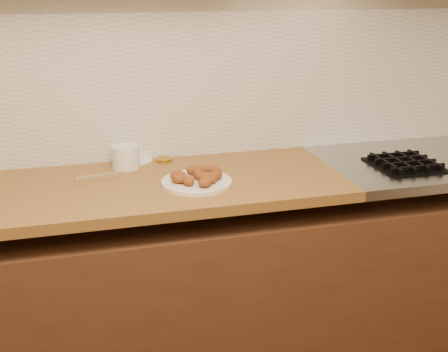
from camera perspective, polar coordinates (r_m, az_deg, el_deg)
The scene contains 11 objects.
wall_back at distance 2.37m, azimuth -3.27°, elevation 12.72°, with size 4.00×0.02×2.70m, color tan.
base_cabinet at distance 2.40m, azimuth -1.26°, elevation -11.69°, with size 3.60×0.60×0.77m, color #522F18.
butcher_block at distance 2.14m, azimuth -18.56°, elevation -2.02°, with size 2.30×0.62×0.04m, color brown.
backsplash at distance 2.38m, azimuth -3.14°, elevation 9.11°, with size 3.60×0.02×0.60m, color silver.
donut_plate at distance 2.09m, azimuth -2.79°, elevation -0.64°, with size 0.26×0.26×0.02m, color silver.
ring_donut at distance 2.10m, azimuth -1.70°, elevation 0.28°, with size 0.11×0.11×0.04m, color brown.
fried_dough_chunks at distance 2.07m, azimuth -3.32°, elevation -0.14°, with size 0.18×0.20×0.04m.
plastic_tub at distance 2.30m, azimuth -9.97°, elevation 1.93°, with size 0.11×0.11×0.09m, color white.
tub_lid at distance 2.38m, azimuth -8.75°, elevation 1.57°, with size 0.12×0.12×0.01m, color silver.
brass_jar_lid at distance 2.37m, azimuth -6.12°, elevation 1.67°, with size 0.07×0.07×0.01m, color #AE891C.
wooden_utensil at distance 2.21m, azimuth -12.79°, elevation -0.06°, with size 0.17×0.02×0.01m, color olive.
Camera 1 is at (-0.48, -0.31, 1.62)m, focal length 45.00 mm.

